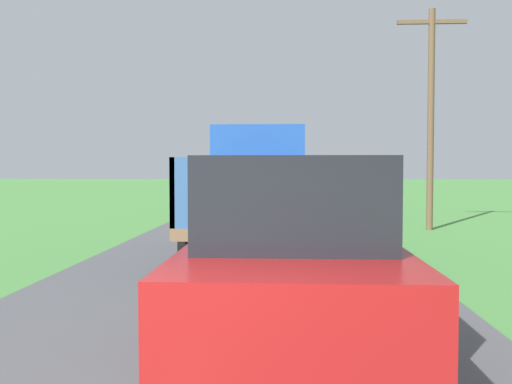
{
  "coord_description": "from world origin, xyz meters",
  "views": [
    {
      "loc": [
        0.81,
        -1.98,
        1.91
      ],
      "look_at": [
        0.16,
        10.19,
        1.4
      ],
      "focal_mm": 39.88,
      "sensor_mm": 36.0,
      "label": 1
    }
  ],
  "objects": [
    {
      "name": "utility_pole_roadside",
      "position": [
        5.25,
        15.85,
        3.7
      ],
      "size": [
        2.11,
        0.2,
        6.79
      ],
      "color": "brown",
      "rests_on": "ground"
    },
    {
      "name": "banana_truck_near",
      "position": [
        0.15,
        10.38,
        1.47
      ],
      "size": [
        2.38,
        5.82,
        2.8
      ],
      "color": "#2D2D30",
      "rests_on": "road_surface"
    },
    {
      "name": "banana_truck_far",
      "position": [
        0.04,
        22.48,
        1.47
      ],
      "size": [
        2.38,
        5.81,
        2.8
      ],
      "color": "#2D2D30",
      "rests_on": "road_surface"
    },
    {
      "name": "following_car",
      "position": [
        0.86,
        3.01,
        1.07
      ],
      "size": [
        1.74,
        4.1,
        1.92
      ],
      "color": "maroon",
      "rests_on": "road_surface"
    }
  ]
}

